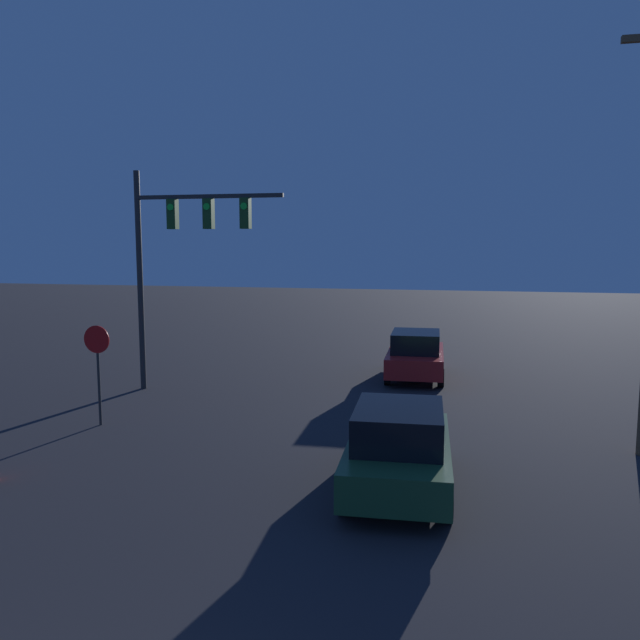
{
  "coord_description": "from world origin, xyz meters",
  "views": [
    {
      "loc": [
        3.28,
        -2.45,
        4.55
      ],
      "look_at": [
        0.0,
        11.96,
        2.74
      ],
      "focal_mm": 35.0,
      "sensor_mm": 36.0,
      "label": 1
    }
  ],
  "objects_px": {
    "car_near": "(399,448)",
    "car_far": "(416,355)",
    "traffic_signal_mast": "(178,242)",
    "stop_sign": "(98,356)"
  },
  "relations": [
    {
      "from": "car_near",
      "to": "car_far",
      "type": "xyz_separation_m",
      "value": [
        -0.41,
        9.89,
        0.0
      ]
    },
    {
      "from": "car_far",
      "to": "traffic_signal_mast",
      "type": "relative_size",
      "value": 0.61
    },
    {
      "from": "car_near",
      "to": "stop_sign",
      "type": "xyz_separation_m",
      "value": [
        -7.77,
        2.55,
        0.95
      ]
    },
    {
      "from": "car_near",
      "to": "car_far",
      "type": "relative_size",
      "value": 1.0
    },
    {
      "from": "car_near",
      "to": "car_far",
      "type": "height_order",
      "value": "same"
    },
    {
      "from": "car_far",
      "to": "traffic_signal_mast",
      "type": "bearing_deg",
      "value": -156.07
    },
    {
      "from": "car_near",
      "to": "stop_sign",
      "type": "bearing_deg",
      "value": 158.88
    },
    {
      "from": "car_near",
      "to": "traffic_signal_mast",
      "type": "bearing_deg",
      "value": 135.88
    },
    {
      "from": "car_near",
      "to": "stop_sign",
      "type": "distance_m",
      "value": 8.23
    },
    {
      "from": "car_far",
      "to": "stop_sign",
      "type": "height_order",
      "value": "stop_sign"
    }
  ]
}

